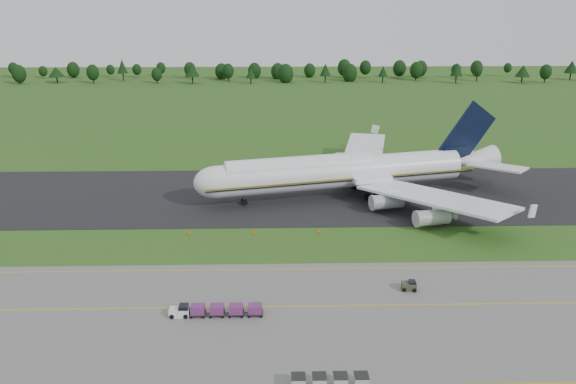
{
  "coord_description": "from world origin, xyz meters",
  "views": [
    {
      "loc": [
        1.21,
        -93.7,
        41.86
      ],
      "look_at": [
        3.56,
        2.0,
        9.48
      ],
      "focal_mm": 35.0,
      "sensor_mm": 36.0,
      "label": 1
    }
  ],
  "objects_px": {
    "aircraft": "(347,171)",
    "uld_row": "(330,381)",
    "utility_cart": "(409,286)",
    "baggage_train": "(215,310)",
    "edge_markers": "(254,233)"
  },
  "relations": [
    {
      "from": "utility_cart",
      "to": "uld_row",
      "type": "xyz_separation_m",
      "value": [
        -14.32,
        -22.69,
        0.22
      ]
    },
    {
      "from": "aircraft",
      "to": "edge_markers",
      "type": "distance_m",
      "value": 30.43
    },
    {
      "from": "baggage_train",
      "to": "utility_cart",
      "type": "distance_m",
      "value": 29.77
    },
    {
      "from": "baggage_train",
      "to": "edge_markers",
      "type": "bearing_deg",
      "value": 81.08
    },
    {
      "from": "utility_cart",
      "to": "uld_row",
      "type": "height_order",
      "value": "uld_row"
    },
    {
      "from": "aircraft",
      "to": "baggage_train",
      "type": "bearing_deg",
      "value": -115.77
    },
    {
      "from": "baggage_train",
      "to": "uld_row",
      "type": "bearing_deg",
      "value": -47.39
    },
    {
      "from": "utility_cart",
      "to": "edge_markers",
      "type": "relative_size",
      "value": 0.09
    },
    {
      "from": "baggage_train",
      "to": "uld_row",
      "type": "height_order",
      "value": "uld_row"
    },
    {
      "from": "aircraft",
      "to": "edge_markers",
      "type": "bearing_deg",
      "value": -132.52
    },
    {
      "from": "edge_markers",
      "to": "uld_row",
      "type": "bearing_deg",
      "value": -77.48
    },
    {
      "from": "utility_cart",
      "to": "baggage_train",
      "type": "bearing_deg",
      "value": -166.93
    },
    {
      "from": "aircraft",
      "to": "uld_row",
      "type": "relative_size",
      "value": 8.25
    },
    {
      "from": "aircraft",
      "to": "edge_markers",
      "type": "relative_size",
      "value": 2.88
    },
    {
      "from": "edge_markers",
      "to": "utility_cart",
      "type": "bearing_deg",
      "value": -42.89
    }
  ]
}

